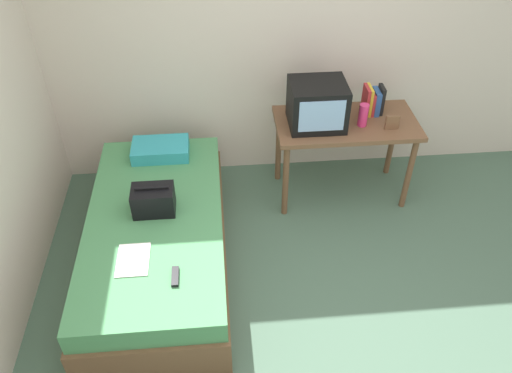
% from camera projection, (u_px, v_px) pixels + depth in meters
% --- Properties ---
extents(ground_plane, '(8.00, 8.00, 0.00)m').
position_uv_depth(ground_plane, '(311.00, 336.00, 3.47)').
color(ground_plane, '#4C6B56').
extents(wall_back, '(5.20, 0.10, 2.60)m').
position_uv_depth(wall_back, '(280.00, 33.00, 4.17)').
color(wall_back, beige).
rests_on(wall_back, ground).
extents(bed, '(1.00, 2.00, 0.49)m').
position_uv_depth(bed, '(158.00, 241.00, 3.83)').
color(bed, brown).
rests_on(bed, ground).
extents(desk, '(1.16, 0.60, 0.75)m').
position_uv_depth(desk, '(345.00, 131.00, 4.23)').
color(desk, brown).
rests_on(desk, ground).
extents(tv, '(0.44, 0.39, 0.36)m').
position_uv_depth(tv, '(317.00, 105.00, 4.02)').
color(tv, black).
rests_on(tv, desk).
extents(water_bottle, '(0.08, 0.08, 0.19)m').
position_uv_depth(water_bottle, '(363.00, 115.00, 4.06)').
color(water_bottle, '#E53372').
rests_on(water_bottle, desk).
extents(book_row, '(0.15, 0.16, 0.24)m').
position_uv_depth(book_row, '(373.00, 101.00, 4.20)').
color(book_row, '#B72D33').
rests_on(book_row, desk).
extents(picture_frame, '(0.11, 0.02, 0.12)m').
position_uv_depth(picture_frame, '(392.00, 122.00, 4.04)').
color(picture_frame, brown).
rests_on(picture_frame, desk).
extents(pillow, '(0.46, 0.29, 0.11)m').
position_uv_depth(pillow, '(161.00, 149.00, 4.21)').
color(pillow, '#33A8B7').
rests_on(pillow, bed).
extents(handbag, '(0.30, 0.20, 0.23)m').
position_uv_depth(handbag, '(153.00, 200.00, 3.66)').
color(handbag, black).
rests_on(handbag, bed).
extents(magazine, '(0.21, 0.29, 0.01)m').
position_uv_depth(magazine, '(133.00, 260.00, 3.35)').
color(magazine, white).
rests_on(magazine, bed).
extents(remote_dark, '(0.04, 0.16, 0.02)m').
position_uv_depth(remote_dark, '(175.00, 276.00, 3.23)').
color(remote_dark, black).
rests_on(remote_dark, bed).
extents(remote_silver, '(0.04, 0.14, 0.02)m').
position_uv_depth(remote_silver, '(135.00, 208.00, 3.73)').
color(remote_silver, '#B7B7BC').
rests_on(remote_silver, bed).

